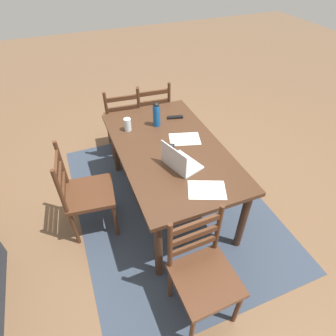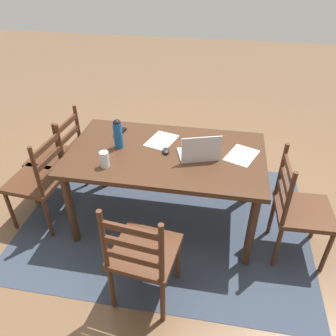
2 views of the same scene
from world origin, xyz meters
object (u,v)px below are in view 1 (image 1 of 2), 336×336
(dining_table, at_px, (170,155))
(tv_remote, at_px, (175,117))
(drinking_glass, at_px, (128,125))
(chair_left_far, at_px, (203,274))
(laptop, at_px, (179,162))
(chair_right_near, at_px, (152,115))
(chair_right_far, at_px, (123,121))
(chair_far_head, at_px, (85,193))
(water_bottle, at_px, (156,114))
(computer_mouse, at_px, (170,146))

(dining_table, height_order, tv_remote, tv_remote)
(drinking_glass, bearing_deg, chair_left_far, -176.49)
(laptop, bearing_deg, chair_right_near, -9.11)
(chair_left_far, relative_size, chair_right_far, 1.00)
(chair_right_near, distance_m, drinking_glass, 0.91)
(chair_far_head, xyz_separation_m, drinking_glass, (0.43, -0.56, 0.37))
(chair_right_far, bearing_deg, chair_far_head, 149.43)
(tv_remote, bearing_deg, chair_right_far, -131.66)
(chair_left_far, xyz_separation_m, laptop, (0.83, -0.16, 0.36))
(chair_left_far, bearing_deg, water_bottle, -7.82)
(drinking_glass, bearing_deg, laptop, -160.44)
(water_bottle, bearing_deg, computer_mouse, 177.32)
(chair_left_far, bearing_deg, computer_mouse, -9.66)
(dining_table, distance_m, chair_right_near, 1.15)
(chair_right_near, relative_size, computer_mouse, 9.50)
(chair_right_near, bearing_deg, chair_far_head, 136.83)
(laptop, bearing_deg, dining_table, -7.00)
(chair_left_far, bearing_deg, chair_right_near, -9.76)
(dining_table, relative_size, tv_remote, 9.74)
(computer_mouse, height_order, tv_remote, computer_mouse)
(chair_right_near, distance_m, laptop, 1.46)
(chair_right_far, relative_size, water_bottle, 3.63)
(chair_far_head, bearing_deg, drinking_glass, -52.83)
(chair_right_near, bearing_deg, tv_remote, -174.66)
(computer_mouse, bearing_deg, chair_right_far, -0.12)
(chair_left_far, distance_m, chair_right_near, 2.27)
(chair_left_far, distance_m, tv_remote, 1.68)
(chair_right_near, xyz_separation_m, tv_remote, (-0.64, -0.06, 0.31))
(drinking_glass, bearing_deg, computer_mouse, -146.23)
(water_bottle, bearing_deg, laptop, 175.84)
(dining_table, xyz_separation_m, computer_mouse, (0.00, 0.00, 0.11))
(tv_remote, bearing_deg, laptop, -7.03)
(chair_right_near, distance_m, computer_mouse, 1.17)
(chair_left_far, relative_size, chair_right_near, 1.00)
(chair_far_head, relative_size, water_bottle, 3.63)
(chair_right_far, height_order, laptop, laptop)
(chair_right_near, bearing_deg, chair_right_far, 89.99)
(computer_mouse, distance_m, tv_remote, 0.53)
(chair_left_far, relative_size, drinking_glass, 7.16)
(dining_table, bearing_deg, chair_far_head, 89.66)
(chair_left_far, height_order, chair_right_near, same)
(laptop, xyz_separation_m, water_bottle, (0.70, -0.05, 0.08))
(chair_right_near, relative_size, water_bottle, 3.63)
(drinking_glass, height_order, computer_mouse, drinking_glass)
(computer_mouse, bearing_deg, tv_remote, -38.33)
(dining_table, height_order, drinking_glass, drinking_glass)
(computer_mouse, xyz_separation_m, tv_remote, (0.47, -0.25, -0.01))
(computer_mouse, bearing_deg, water_bottle, -12.66)
(water_bottle, bearing_deg, tv_remote, -75.30)
(chair_right_far, xyz_separation_m, water_bottle, (-0.70, -0.21, 0.44))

